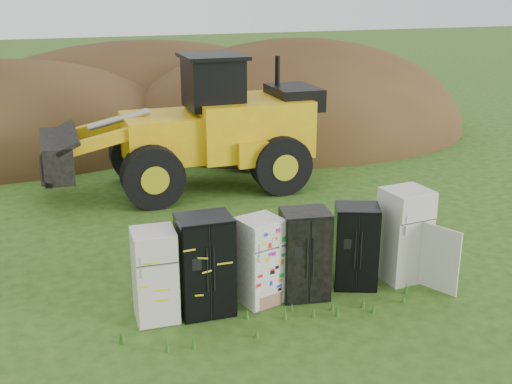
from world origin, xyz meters
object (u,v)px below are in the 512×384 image
(fridge_leftmost, at_px, (155,275))
(wheel_loader, at_px, (181,125))
(fridge_black_right, at_px, (356,246))
(fridge_open_door, at_px, (404,235))
(fridge_dark_mid, at_px, (305,254))
(fridge_sticker, at_px, (260,260))
(fridge_black_side, at_px, (205,265))

(fridge_leftmost, distance_m, wheel_loader, 7.40)
(fridge_black_right, bearing_deg, fridge_open_door, 20.20)
(fridge_leftmost, xyz_separation_m, fridge_black_right, (3.88, 0.04, -0.01))
(fridge_dark_mid, height_order, fridge_black_right, fridge_dark_mid)
(fridge_sticker, distance_m, fridge_dark_mid, 0.86)
(fridge_leftmost, height_order, fridge_black_right, fridge_leftmost)
(fridge_open_door, bearing_deg, fridge_leftmost, 174.53)
(fridge_open_door, relative_size, wheel_loader, 0.24)
(fridge_sticker, xyz_separation_m, wheel_loader, (0.15, 7.01, 1.06))
(fridge_black_side, relative_size, fridge_sticker, 1.12)
(fridge_black_side, height_order, fridge_black_right, fridge_black_side)
(fridge_black_side, bearing_deg, fridge_black_right, 2.31)
(fridge_leftmost, distance_m, fridge_black_right, 3.88)
(wheel_loader, bearing_deg, fridge_open_door, -67.83)
(fridge_open_door, bearing_deg, wheel_loader, 106.46)
(fridge_black_right, bearing_deg, wheel_loader, 126.01)
(fridge_leftmost, xyz_separation_m, fridge_open_door, (4.91, 0.01, 0.10))
(fridge_leftmost, distance_m, fridge_black_side, 0.89)
(fridge_dark_mid, height_order, fridge_open_door, fridge_open_door)
(fridge_sticker, distance_m, wheel_loader, 7.09)
(fridge_dark_mid, distance_m, wheel_loader, 7.19)
(fridge_leftmost, bearing_deg, fridge_sticker, 2.35)
(fridge_sticker, relative_size, wheel_loader, 0.21)
(fridge_leftmost, xyz_separation_m, fridge_sticker, (1.92, 0.02, -0.01))
(fridge_sticker, bearing_deg, fridge_black_side, 167.39)
(fridge_dark_mid, bearing_deg, fridge_black_side, -171.87)
(fridge_black_side, relative_size, wheel_loader, 0.23)
(fridge_open_door, xyz_separation_m, wheel_loader, (-2.85, 7.02, 0.95))
(fridge_sticker, height_order, fridge_open_door, fridge_open_door)
(fridge_open_door, bearing_deg, fridge_sticker, 174.27)
(fridge_leftmost, relative_size, fridge_black_side, 0.91)
(fridge_dark_mid, bearing_deg, wheel_loader, 104.25)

